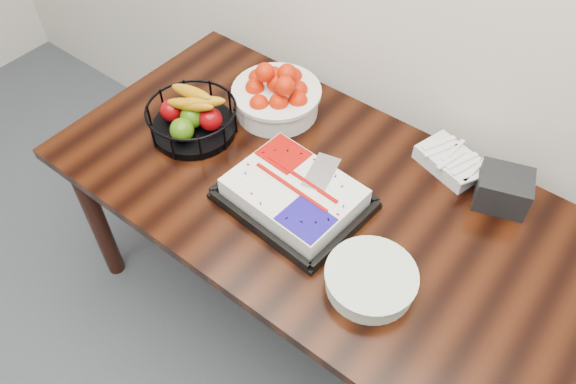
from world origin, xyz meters
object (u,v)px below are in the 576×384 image
Objects in this scene: tangerine_bowl at (276,92)px; fruit_basket at (192,117)px; cake_tray at (294,194)px; table at (324,212)px; napkin_box at (503,189)px; plate_stack at (371,280)px.

tangerine_bowl is 1.02× the size of fruit_basket.
tangerine_bowl is (-0.31, 0.31, 0.05)m from cake_tray.
napkin_box reaches higher than table.
table is 11.53× the size of napkin_box.
tangerine_bowl is at bearing 148.02° from plate_stack.
cake_tray is 0.44m from tangerine_bowl.
fruit_basket is at bearing -121.24° from tangerine_bowl.
napkin_box is at bearing 6.65° from tangerine_bowl.
cake_tray is 0.64m from napkin_box.
cake_tray is at bearing -44.16° from tangerine_bowl.
cake_tray is at bearing -141.30° from napkin_box.
table is 5.68× the size of tangerine_bowl.
table is 0.56m from napkin_box.
table is 0.55m from fruit_basket.
fruit_basket reaches higher than table.
cake_tray is (-0.06, -0.09, 0.13)m from table.
napkin_box is at bearing 73.32° from plate_stack.
fruit_basket reaches higher than cake_tray.
tangerine_bowl is at bearing 58.76° from fruit_basket.
napkin_box is (0.97, 0.36, -0.01)m from fruit_basket.
cake_tray reaches higher than plate_stack.
tangerine_bowl reaches higher than cake_tray.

